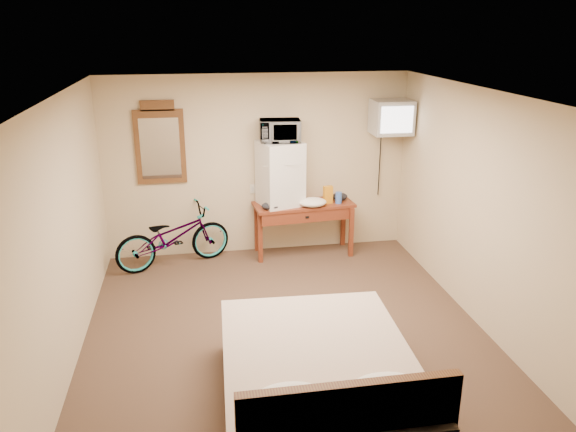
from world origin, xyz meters
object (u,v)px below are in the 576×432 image
at_px(mini_fridge, 280,173).
at_px(crt_television, 391,117).
at_px(desk, 304,212).
at_px(microwave, 280,131).
at_px(blue_cup, 339,198).
at_px(wall_mirror, 160,144).
at_px(bed, 320,381).
at_px(bicycle, 173,237).

relative_size(mini_fridge, crt_television, 1.46).
bearing_deg(desk, microwave, 170.09).
bearing_deg(blue_cup, crt_television, 4.98).
relative_size(wall_mirror, bed, 0.52).
xyz_separation_m(microwave, bed, (-0.21, -3.43, -1.48)).
bearing_deg(wall_mirror, crt_television, -4.65).
relative_size(desk, blue_cup, 9.05).
height_order(desk, blue_cup, blue_cup).
distance_m(crt_television, wall_mirror, 3.13).
distance_m(microwave, blue_cup, 1.24).
bearing_deg(mini_fridge, bed, -93.52).
relative_size(crt_television, bicycle, 0.38).
bearing_deg(bed, desk, 80.96).
xyz_separation_m(wall_mirror, bicycle, (0.10, -0.35, -1.19)).
bearing_deg(blue_cup, desk, 175.07).
bearing_deg(bicycle, blue_cup, -108.30).
xyz_separation_m(microwave, crt_television, (1.52, -0.04, 0.14)).
height_order(desk, crt_television, crt_television).
distance_m(crt_television, bed, 4.14).
relative_size(wall_mirror, bicycle, 0.71).
bearing_deg(crt_television, bicycle, -178.10).
height_order(blue_cup, crt_television, crt_television).
height_order(mini_fridge, crt_television, crt_television).
distance_m(desk, crt_television, 1.75).
distance_m(desk, bed, 3.43).
height_order(microwave, blue_cup, microwave).
height_order(crt_television, wall_mirror, wall_mirror).
distance_m(blue_cup, bicycle, 2.32).
relative_size(crt_television, bed, 0.28).
distance_m(microwave, crt_television, 1.53).
bearing_deg(bicycle, microwave, -103.99).
bearing_deg(wall_mirror, bicycle, -73.92).
relative_size(blue_cup, bed, 0.07).
relative_size(desk, bed, 0.66).
height_order(mini_fridge, microwave, microwave).
relative_size(crt_television, wall_mirror, 0.54).
bearing_deg(mini_fridge, crt_television, -1.33).
height_order(wall_mirror, bicycle, wall_mirror).
xyz_separation_m(desk, microwave, (-0.33, 0.06, 1.14)).
relative_size(blue_cup, crt_television, 0.26).
distance_m(microwave, bed, 3.74).
relative_size(desk, bicycle, 0.91).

